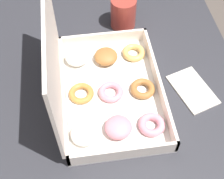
% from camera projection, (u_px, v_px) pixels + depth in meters
% --- Properties ---
extents(dining_table, '(1.18, 0.78, 0.74)m').
position_uv_depth(dining_table, '(120.00, 126.00, 0.98)').
color(dining_table, '#2D2D33').
rests_on(dining_table, ground_plane).
extents(donut_box, '(0.42, 0.29, 0.32)m').
position_uv_depth(donut_box, '(97.00, 83.00, 0.87)').
color(donut_box, silver).
rests_on(donut_box, dining_table).
extents(coffee_mug, '(0.09, 0.09, 0.11)m').
position_uv_depth(coffee_mug, '(123.00, 12.00, 1.05)').
color(coffee_mug, '#A3382D').
rests_on(coffee_mug, dining_table).
extents(paper_napkin, '(0.17, 0.13, 0.01)m').
position_uv_depth(paper_napkin, '(193.00, 90.00, 0.93)').
color(paper_napkin, silver).
rests_on(paper_napkin, dining_table).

